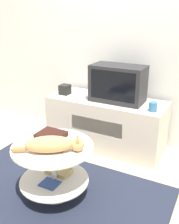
# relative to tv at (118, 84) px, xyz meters

# --- Properties ---
(ground_plane) EXTENTS (12.00, 12.00, 0.00)m
(ground_plane) POSITION_rel_tv_xyz_m (-0.16, -1.10, -0.80)
(ground_plane) COLOR tan
(wall_back) EXTENTS (8.00, 0.05, 2.60)m
(wall_back) POSITION_rel_tv_xyz_m (-0.16, 0.35, 0.50)
(wall_back) COLOR silver
(wall_back) RESTS_ON ground_plane
(rug) EXTENTS (2.03, 1.22, 0.02)m
(rug) POSITION_rel_tv_xyz_m (-0.16, -1.10, -0.79)
(rug) COLOR #1E2333
(rug) RESTS_ON ground_plane
(tv_stand) EXTENTS (1.39, 0.54, 0.60)m
(tv_stand) POSITION_rel_tv_xyz_m (-0.14, -0.00, -0.51)
(tv_stand) COLOR beige
(tv_stand) RESTS_ON ground_plane
(tv) EXTENTS (0.60, 0.32, 0.41)m
(tv) POSITION_rel_tv_xyz_m (0.00, 0.00, 0.00)
(tv) COLOR #232326
(tv) RESTS_ON tv_stand
(speaker) EXTENTS (0.12, 0.12, 0.12)m
(speaker) POSITION_rel_tv_xyz_m (-0.68, -0.05, -0.15)
(speaker) COLOR black
(speaker) RESTS_ON tv_stand
(mug) EXTENTS (0.09, 0.09, 0.10)m
(mug) POSITION_rel_tv_xyz_m (0.45, -0.13, -0.16)
(mug) COLOR teal
(mug) RESTS_ON tv_stand
(coffee_table) EXTENTS (0.69, 0.69, 0.49)m
(coffee_table) POSITION_rel_tv_xyz_m (-0.13, -1.09, -0.47)
(coffee_table) COLOR #B2B2B7
(coffee_table) RESTS_ON rug
(dvd_box) EXTENTS (0.23, 0.20, 0.05)m
(dvd_box) POSITION_rel_tv_xyz_m (-0.23, -0.97, -0.27)
(dvd_box) COLOR black
(dvd_box) RESTS_ON coffee_table
(cat) EXTENTS (0.52, 0.36, 0.13)m
(cat) POSITION_rel_tv_xyz_m (-0.07, -1.17, -0.23)
(cat) COLOR tan
(cat) RESTS_ON coffee_table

